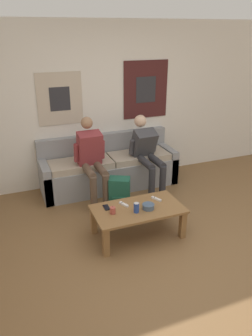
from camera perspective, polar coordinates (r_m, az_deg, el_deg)
name	(u,v)px	position (r m, az deg, el deg)	size (l,w,h in m)	color
ground_plane	(176,256)	(3.93, 8.72, -14.92)	(18.00, 18.00, 0.00)	brown
wall_back	(108,105)	(5.37, -3.11, 10.95)	(10.00, 0.07, 2.55)	white
couch	(109,169)	(5.32, -2.96, -0.18)	(2.18, 0.67, 0.83)	gray
coffee_table	(138,213)	(4.06, 2.07, -7.77)	(1.10, 0.60, 0.39)	olive
person_seated_adult	(92,158)	(4.76, -5.96, 1.71)	(0.47, 0.83, 1.24)	brown
person_seated_teen	(147,152)	(5.08, 3.66, 2.86)	(0.47, 0.95, 1.16)	#2D2D33
backpack	(120,195)	(4.67, -1.14, -4.64)	(0.35, 0.31, 0.48)	#1E5642
ceramic_bowl	(148,206)	(4.00, 3.90, -6.63)	(0.15, 0.15, 0.07)	#475B75
pillar_candle	(113,210)	(3.90, -2.34, -7.37)	(0.07, 0.07, 0.10)	#B24C42
drink_can_blue	(136,208)	(3.91, 1.82, -6.92)	(0.07, 0.07, 0.12)	#28479E
game_controller_near_left	(124,204)	(4.08, -0.39, -6.35)	(0.09, 0.15, 0.03)	white
game_controller_near_right	(156,199)	(4.22, 5.30, -5.37)	(0.09, 0.14, 0.03)	white
cell_phone	(106,207)	(4.03, -3.42, -6.86)	(0.07, 0.14, 0.01)	black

